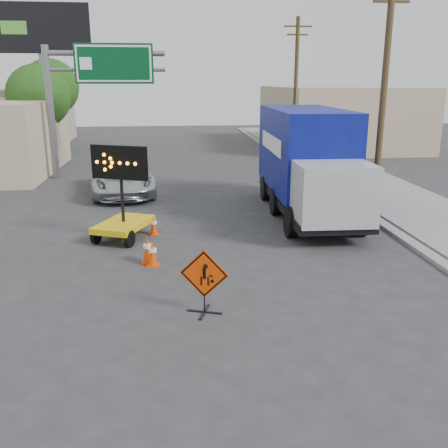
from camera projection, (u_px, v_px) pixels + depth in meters
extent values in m
plane|color=#2D2D30|center=(195.00, 333.00, 10.39)|extent=(100.00, 100.00, 0.00)
cube|color=gray|center=(320.00, 182.00, 25.45)|extent=(0.40, 60.00, 0.12)
cube|color=gray|center=(364.00, 181.00, 25.69)|extent=(4.00, 60.00, 0.15)
cube|color=tan|center=(337.00, 117.00, 39.77)|extent=(10.00, 14.00, 4.60)
cylinder|color=slate|center=(51.00, 114.00, 25.96)|extent=(0.36, 0.36, 6.80)
cylinder|color=slate|center=(106.00, 53.00, 25.45)|extent=(6.00, 0.28, 0.28)
cylinder|color=slate|center=(107.00, 70.00, 25.67)|extent=(6.00, 0.20, 0.20)
cube|color=#043C1C|center=(114.00, 64.00, 25.51)|extent=(4.00, 0.10, 2.00)
cube|color=silver|center=(114.00, 64.00, 25.45)|extent=(3.80, 0.01, 1.80)
cylinder|color=slate|center=(45.00, 89.00, 33.09)|extent=(0.44, 0.44, 9.00)
cube|color=silver|center=(42.00, 28.00, 31.92)|extent=(6.00, 0.25, 3.00)
cube|color=black|center=(41.00, 28.00, 31.77)|extent=(6.10, 0.04, 3.10)
cylinder|color=#4E3D21|center=(383.00, 95.00, 19.53)|extent=(0.26, 0.26, 9.00)
cube|color=#4E3D21|center=(391.00, 1.00, 18.59)|extent=(1.40, 0.10, 0.10)
cylinder|color=#4E3D21|center=(296.00, 89.00, 32.91)|extent=(0.26, 0.26, 9.00)
cube|color=#4E3D21|center=(298.00, 26.00, 31.83)|extent=(1.80, 0.10, 0.10)
cube|color=#4E3D21|center=(298.00, 35.00, 31.97)|extent=(1.40, 0.10, 0.10)
cylinder|color=#4E3D21|center=(43.00, 140.00, 30.12)|extent=(0.28, 0.28, 3.25)
sphere|color=#164012|center=(39.00, 96.00, 29.41)|extent=(3.71, 3.71, 3.71)
cylinder|color=#4E3D21|center=(54.00, 126.00, 37.61)|extent=(0.28, 0.28, 3.58)
sphere|color=#164012|center=(51.00, 87.00, 36.83)|extent=(4.10, 4.10, 4.10)
cube|color=black|center=(205.00, 312.00, 11.29)|extent=(0.78, 0.30, 0.04)
cube|color=black|center=(205.00, 312.00, 11.29)|extent=(0.30, 0.78, 0.04)
cylinder|color=black|center=(204.00, 300.00, 11.20)|extent=(0.03, 0.03, 0.63)
cube|color=#DA3C04|center=(204.00, 274.00, 11.03)|extent=(1.09, 0.38, 1.14)
cube|color=black|center=(204.00, 274.00, 11.03)|extent=(1.01, 0.34, 1.06)
cube|color=gold|center=(124.00, 224.00, 16.48)|extent=(2.05, 2.51, 0.20)
cylinder|color=black|center=(122.00, 187.00, 16.13)|extent=(0.11, 0.11, 2.39)
cube|color=black|center=(120.00, 162.00, 15.91)|extent=(1.84, 0.87, 1.08)
imported|color=#B9BCC1|center=(122.00, 176.00, 23.06)|extent=(3.43, 6.20, 1.64)
cube|color=black|center=(307.00, 200.00, 19.29)|extent=(2.78, 8.44, 0.31)
cube|color=#080C63|center=(304.00, 149.00, 19.58)|extent=(2.82, 6.57, 3.14)
cube|color=#9EA0A5|center=(337.00, 193.00, 15.81)|extent=(2.47, 1.96, 1.88)
cube|color=#DA3C04|center=(153.00, 265.00, 14.15)|extent=(0.38, 0.38, 0.03)
cone|color=#DA3C04|center=(153.00, 253.00, 14.05)|extent=(0.29, 0.29, 0.70)
cylinder|color=silver|center=(152.00, 250.00, 14.03)|extent=(0.24, 0.24, 0.10)
cube|color=#DA3C04|center=(148.00, 261.00, 14.44)|extent=(0.43, 0.43, 0.03)
cone|color=#DA3C04|center=(148.00, 249.00, 14.33)|extent=(0.30, 0.30, 0.74)
cylinder|color=silver|center=(147.00, 246.00, 14.31)|extent=(0.25, 0.25, 0.11)
cube|color=#DA3C04|center=(154.00, 234.00, 17.03)|extent=(0.43, 0.43, 0.03)
cone|color=#DA3C04|center=(154.00, 225.00, 16.94)|extent=(0.26, 0.26, 0.64)
cylinder|color=silver|center=(154.00, 223.00, 16.92)|extent=(0.22, 0.22, 0.09)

